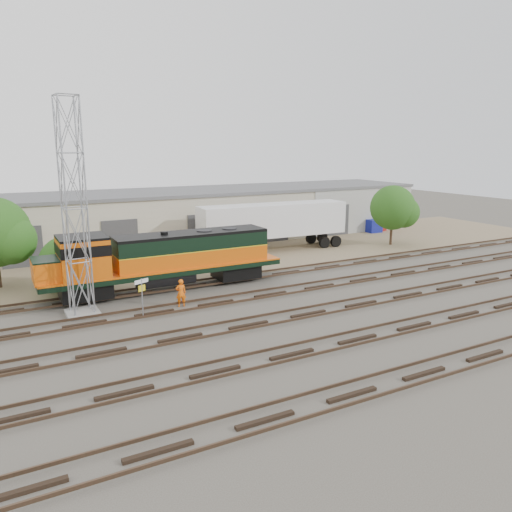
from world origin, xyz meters
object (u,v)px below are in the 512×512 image
locomotive (161,258)px  worker (181,293)px  signal_tower (75,212)px  semi_trailer (277,221)px

locomotive → worker: locomotive is taller
locomotive → worker: (-0.03, -3.88, -1.43)m
locomotive → signal_tower: bearing=-156.4°
locomotive → semi_trailer: 16.18m
locomotive → semi_trailer: (13.97, 8.14, 0.50)m
signal_tower → semi_trailer: size_ratio=0.86×
worker → locomotive: bearing=-80.3°
signal_tower → semi_trailer: signal_tower is taller
semi_trailer → worker: bearing=-136.7°
signal_tower → semi_trailer: (19.71, 10.65, -3.30)m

